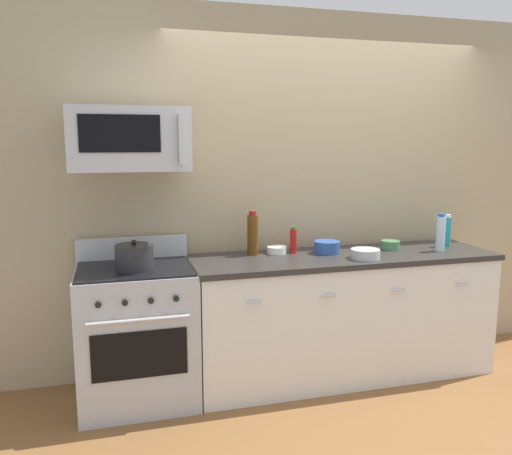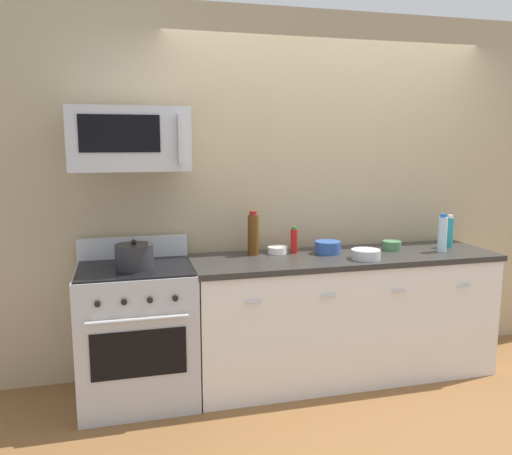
% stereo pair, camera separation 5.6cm
% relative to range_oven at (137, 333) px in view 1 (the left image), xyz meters
% --- Properties ---
extents(ground_plane, '(6.40, 6.40, 0.00)m').
position_rel_range_oven_xyz_m(ground_plane, '(1.50, -0.00, -0.47)').
color(ground_plane, brown).
extents(back_wall, '(5.33, 0.10, 2.70)m').
position_rel_range_oven_xyz_m(back_wall, '(1.50, 0.41, 0.88)').
color(back_wall, tan).
rests_on(back_wall, ground_plane).
extents(counter_unit, '(2.24, 0.66, 0.92)m').
position_rel_range_oven_xyz_m(counter_unit, '(1.50, -0.00, -0.01)').
color(counter_unit, silver).
rests_on(counter_unit, ground_plane).
extents(range_oven, '(0.76, 0.69, 1.07)m').
position_rel_range_oven_xyz_m(range_oven, '(0.00, 0.00, 0.00)').
color(range_oven, '#B7BABF').
rests_on(range_oven, ground_plane).
extents(microwave, '(0.74, 0.44, 0.40)m').
position_rel_range_oven_xyz_m(microwave, '(0.00, 0.04, 1.28)').
color(microwave, '#B7BABF').
extents(bottle_water_clear, '(0.07, 0.07, 0.28)m').
position_rel_range_oven_xyz_m(bottle_water_clear, '(2.24, -0.08, 0.59)').
color(bottle_water_clear, silver).
rests_on(bottle_water_clear, countertop_slab).
extents(bottle_wine_amber, '(0.08, 0.08, 0.32)m').
position_rel_range_oven_xyz_m(bottle_wine_amber, '(0.85, 0.17, 0.60)').
color(bottle_wine_amber, '#59330F').
rests_on(bottle_wine_amber, countertop_slab).
extents(bottle_dish_soap, '(0.06, 0.06, 0.25)m').
position_rel_range_oven_xyz_m(bottle_dish_soap, '(2.40, 0.06, 0.57)').
color(bottle_dish_soap, teal).
rests_on(bottle_dish_soap, countertop_slab).
extents(bottle_hot_sauce_red, '(0.05, 0.05, 0.20)m').
position_rel_range_oven_xyz_m(bottle_hot_sauce_red, '(1.15, 0.15, 0.54)').
color(bottle_hot_sauce_red, '#B21914').
rests_on(bottle_hot_sauce_red, countertop_slab).
extents(bowl_blue_mixing, '(0.19, 0.19, 0.09)m').
position_rel_range_oven_xyz_m(bowl_blue_mixing, '(1.39, 0.08, 0.50)').
color(bowl_blue_mixing, '#2D519E').
rests_on(bowl_blue_mixing, countertop_slab).
extents(bowl_white_ceramic, '(0.15, 0.15, 0.05)m').
position_rel_range_oven_xyz_m(bowl_white_ceramic, '(1.03, 0.17, 0.48)').
color(bowl_white_ceramic, white).
rests_on(bowl_white_ceramic, countertop_slab).
extents(bowl_green_glaze, '(0.14, 0.14, 0.07)m').
position_rel_range_oven_xyz_m(bowl_green_glaze, '(1.91, 0.08, 0.49)').
color(bowl_green_glaze, '#477A4C').
rests_on(bowl_green_glaze, countertop_slab).
extents(bowl_steel_prep, '(0.20, 0.20, 0.07)m').
position_rel_range_oven_xyz_m(bowl_steel_prep, '(1.58, -0.17, 0.49)').
color(bowl_steel_prep, '#B2B5BA').
rests_on(bowl_steel_prep, countertop_slab).
extents(stockpot, '(0.25, 0.25, 0.19)m').
position_rel_range_oven_xyz_m(stockpot, '(0.00, -0.05, 0.53)').
color(stockpot, '#262628').
rests_on(stockpot, range_oven).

